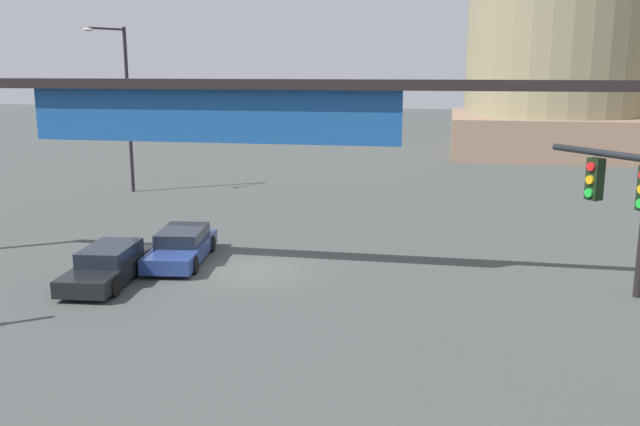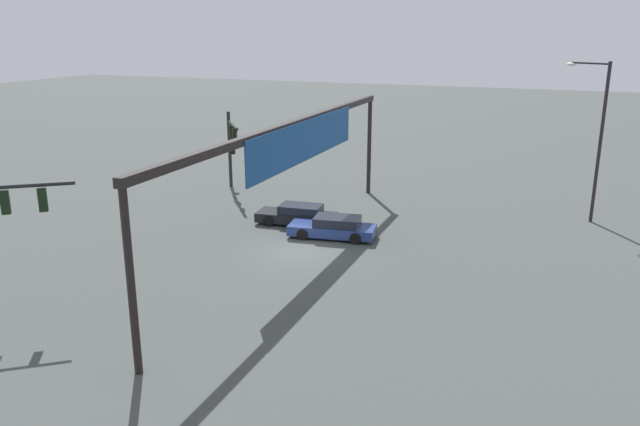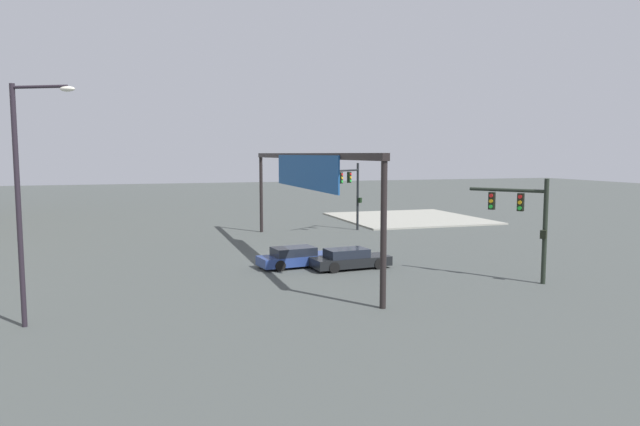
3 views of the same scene
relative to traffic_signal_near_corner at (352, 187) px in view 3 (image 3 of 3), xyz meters
The scene contains 8 objects.
ground_plane 14.39m from the traffic_signal_near_corner, 144.60° to the left, with size 200.25×200.25×0.00m, color #424745.
sidewalk_corner 12.08m from the traffic_signal_near_corner, 51.52° to the right, with size 14.80×13.97×0.15m, color gray.
traffic_signal_near_corner is the anchor object (origin of this frame).
traffic_signal_opposite_side 21.76m from the traffic_signal_near_corner, behind, with size 3.66×2.67×5.51m.
streetlamp_curved_arm 31.72m from the traffic_signal_near_corner, 135.92° to the left, with size 1.42×2.47×9.44m.
overhead_sign_gantry 14.17m from the traffic_signal_near_corner, 146.39° to the left, with size 26.56×0.43×6.83m.
sedan_car_approaching 17.10m from the traffic_signal_near_corner, 158.97° to the left, with size 2.15×4.82×1.21m.
sedan_car_waiting_far 17.02m from the traffic_signal_near_corner, 147.95° to the left, with size 2.41×4.98×1.21m.
Camera 3 is at (-36.07, 9.83, 6.80)m, focal length 32.50 mm.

